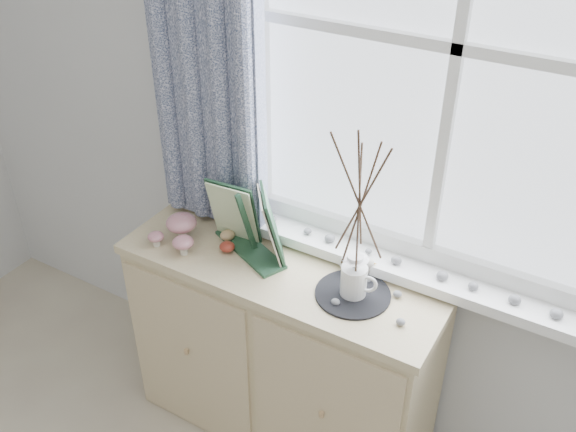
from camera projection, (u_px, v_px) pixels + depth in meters
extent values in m
cube|color=beige|center=(358.00, 133.00, 2.15)|extent=(4.00, 0.04, 2.60)
cube|color=silver|center=(461.00, 46.00, 1.82)|extent=(1.30, 0.01, 1.40)
cube|color=white|center=(420.00, 272.00, 2.20)|extent=(1.45, 0.16, 0.04)
cube|color=#0A173A|center=(202.00, 7.00, 2.07)|extent=(0.44, 0.06, 1.61)
cube|color=#C8BB8C|center=(284.00, 352.00, 2.53)|extent=(1.17, 0.43, 0.81)
cube|color=#C8BB8C|center=(283.00, 268.00, 2.29)|extent=(1.20, 0.45, 0.03)
cube|color=beige|center=(190.00, 360.00, 2.49)|extent=(0.55, 0.01, 0.75)
cube|color=beige|center=(323.00, 423.00, 2.25)|extent=(0.55, 0.01, 0.75)
cylinder|color=silver|center=(182.00, 231.00, 2.39)|extent=(0.03, 0.03, 0.07)
ellipsoid|color=maroon|center=(181.00, 223.00, 2.37)|extent=(0.11, 0.11, 0.06)
cylinder|color=silver|center=(184.00, 248.00, 2.32)|extent=(0.03, 0.03, 0.05)
ellipsoid|color=maroon|center=(183.00, 242.00, 2.31)|extent=(0.08, 0.08, 0.04)
cylinder|color=silver|center=(156.00, 241.00, 2.37)|extent=(0.03, 0.03, 0.04)
ellipsoid|color=maroon|center=(156.00, 237.00, 2.36)|extent=(0.06, 0.06, 0.03)
ellipsoid|color=tan|center=(227.00, 235.00, 2.39)|extent=(0.05, 0.04, 0.06)
ellipsoid|color=tan|center=(229.00, 223.00, 2.45)|extent=(0.05, 0.04, 0.06)
ellipsoid|color=maroon|center=(227.00, 247.00, 2.33)|extent=(0.05, 0.04, 0.06)
cylinder|color=black|center=(353.00, 294.00, 2.14)|extent=(0.25, 0.25, 0.01)
cylinder|color=white|center=(354.00, 281.00, 2.11)|extent=(0.11, 0.11, 0.11)
cone|color=white|center=(355.00, 263.00, 2.07)|extent=(0.09, 0.09, 0.04)
cylinder|color=white|center=(355.00, 259.00, 2.06)|extent=(0.05, 0.05, 0.02)
torus|color=white|center=(367.00, 284.00, 2.09)|extent=(0.07, 0.03, 0.07)
ellipsoid|color=gray|center=(335.00, 302.00, 2.10)|extent=(0.03, 0.03, 0.02)
ellipsoid|color=gray|center=(367.00, 279.00, 2.19)|extent=(0.03, 0.03, 0.02)
ellipsoid|color=gray|center=(401.00, 322.00, 2.02)|extent=(0.03, 0.03, 0.02)
ellipsoid|color=gray|center=(341.00, 262.00, 2.27)|extent=(0.03, 0.03, 0.02)
ellipsoid|color=gray|center=(398.00, 294.00, 2.13)|extent=(0.03, 0.03, 0.02)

